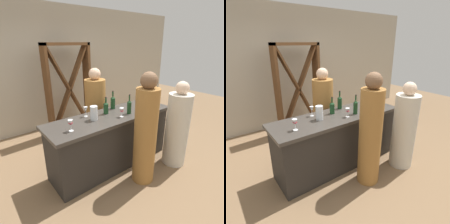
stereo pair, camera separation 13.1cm
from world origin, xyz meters
TOP-DOWN VIEW (x-y plane):
  - ground_plane at (0.00, 0.00)m, footprint 12.00×12.00m
  - back_wall at (0.00, 2.20)m, footprint 8.00×0.10m
  - bar_counter at (0.00, 0.00)m, footprint 2.16×0.67m
  - wine_rack at (0.09, 1.65)m, footprint 1.02×0.28m
  - wine_bottle_leftmost_olive_green at (-0.04, 0.11)m, footprint 0.08×0.08m
  - wine_bottle_second_left_olive_green at (0.20, 0.23)m, footprint 0.08×0.08m
  - wine_bottle_center_olive_green at (0.26, -0.12)m, footprint 0.07×0.07m
  - wine_glass_near_left at (0.07, -0.15)m, footprint 0.07×0.07m
  - wine_glass_near_center at (-0.77, -0.11)m, footprint 0.07×0.07m
  - wine_glass_near_right at (0.94, 0.14)m, footprint 0.06×0.06m
  - wine_glass_far_left at (-0.35, 0.21)m, footprint 0.06×0.06m
  - water_pitcher at (-0.33, 0.02)m, footprint 0.11×0.11m
  - person_left_guest at (0.13, -0.60)m, footprint 0.38×0.38m
  - person_center_guest at (0.87, -0.64)m, footprint 0.40×0.40m
  - person_right_guest at (0.12, 0.65)m, footprint 0.43×0.43m

SIDE VIEW (x-z plane):
  - ground_plane at x=0.00m, z-range 0.00..0.00m
  - bar_counter at x=0.00m, z-range 0.00..0.92m
  - person_center_guest at x=0.87m, z-range -0.06..1.38m
  - person_right_guest at x=0.12m, z-range -0.07..1.51m
  - person_left_guest at x=0.13m, z-range -0.05..1.61m
  - wine_rack at x=0.09m, z-range 0.00..2.00m
  - wine_glass_near_left at x=0.07m, z-range 0.94..1.08m
  - wine_glass_near_right at x=0.94m, z-range 0.94..1.08m
  - wine_bottle_leftmost_olive_green at x=-0.04m, z-range 0.88..1.16m
  - water_pitcher at x=-0.33m, z-range 0.91..1.13m
  - wine_glass_near_center at x=-0.77m, z-range 0.94..1.10m
  - wine_glass_far_left at x=-0.35m, z-range 0.94..1.10m
  - wine_bottle_second_left_olive_green at x=0.20m, z-range 0.87..1.19m
  - wine_bottle_center_olive_green at x=0.26m, z-range 0.87..1.19m
  - back_wall at x=0.00m, z-range 0.00..2.80m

